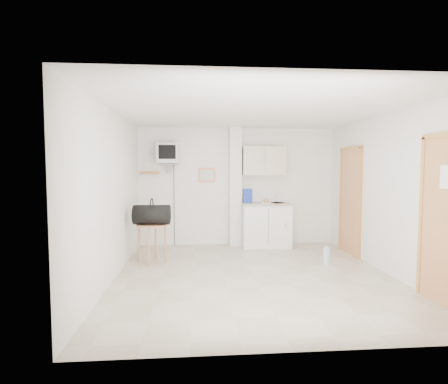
{
  "coord_description": "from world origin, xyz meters",
  "views": [
    {
      "loc": [
        -0.87,
        -5.22,
        1.66
      ],
      "look_at": [
        -0.41,
        0.6,
        1.25
      ],
      "focal_mm": 28.0,
      "sensor_mm": 36.0,
      "label": 1
    }
  ],
  "objects": [
    {
      "name": "water_bottle",
      "position": [
        1.34,
        0.51,
        0.15
      ],
      "size": [
        0.11,
        0.11,
        0.33
      ],
      "color": "#A3CCDB",
      "rests_on": "ground"
    },
    {
      "name": "ground",
      "position": [
        0.0,
        0.0,
        0.0
      ],
      "size": [
        4.5,
        4.5,
        0.0
      ],
      "primitive_type": "plane",
      "color": "#B7A895",
      "rests_on": "ground"
    },
    {
      "name": "kitchenette",
      "position": [
        0.57,
        2.0,
        0.8
      ],
      "size": [
        1.03,
        0.58,
        2.1
      ],
      "color": "white",
      "rests_on": "ground"
    },
    {
      "name": "crt_television",
      "position": [
        -1.45,
        2.02,
        1.94
      ],
      "size": [
        0.44,
        0.45,
        2.15
      ],
      "color": "slate",
      "rests_on": "ground"
    },
    {
      "name": "room_envelope",
      "position": [
        0.24,
        0.09,
        1.54
      ],
      "size": [
        4.24,
        4.54,
        2.55
      ],
      "color": "white",
      "rests_on": "ground"
    },
    {
      "name": "duffel_bag",
      "position": [
        -1.65,
        0.86,
        0.85
      ],
      "size": [
        0.64,
        0.39,
        0.46
      ],
      "rotation": [
        0.0,
        0.0,
        -0.08
      ],
      "color": "black",
      "rests_on": "round_table"
    },
    {
      "name": "round_table",
      "position": [
        -1.65,
        0.9,
        0.57
      ],
      "size": [
        0.54,
        0.54,
        0.67
      ],
      "rotation": [
        0.0,
        0.0,
        -0.13
      ],
      "color": "#B17245",
      "rests_on": "ground"
    }
  ]
}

